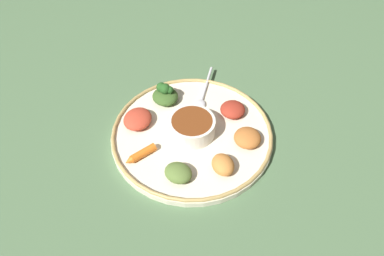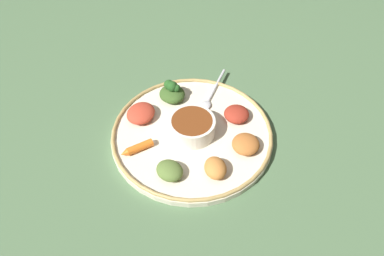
{
  "view_description": "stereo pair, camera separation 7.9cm",
  "coord_description": "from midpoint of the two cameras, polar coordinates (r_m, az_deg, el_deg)",
  "views": [
    {
      "loc": [
        0.5,
        -0.16,
        0.62
      ],
      "look_at": [
        0.0,
        0.0,
        0.03
      ],
      "focal_mm": 34.19,
      "sensor_mm": 36.0,
      "label": 1
    },
    {
      "loc": [
        0.52,
        -0.09,
        0.62
      ],
      "look_at": [
        0.0,
        0.0,
        0.03
      ],
      "focal_mm": 34.19,
      "sensor_mm": 36.0,
      "label": 2
    }
  ],
  "objects": [
    {
      "name": "ground_plane",
      "position": [
        0.81,
        -2.78,
        -1.53
      ],
      "size": [
        2.4,
        2.4,
        0.0
      ],
      "primitive_type": "plane",
      "color": "#4C6B47"
    },
    {
      "name": "platter",
      "position": [
        0.8,
        -2.8,
        -1.21
      ],
      "size": [
        0.35,
        0.35,
        0.01
      ],
      "primitive_type": "cylinder",
      "color": "beige",
      "rests_on": "ground_plane"
    },
    {
      "name": "spoon",
      "position": [
        0.88,
        -0.81,
        5.1
      ],
      "size": [
        0.14,
        0.09,
        0.01
      ],
      "color": "silver",
      "rests_on": "platter"
    },
    {
      "name": "mound_chickpea",
      "position": [
        0.77,
        5.78,
        -1.69
      ],
      "size": [
        0.08,
        0.08,
        0.03
      ],
      "primitive_type": "ellipsoid",
      "rotation": [
        0.0,
        0.0,
        0.8
      ],
      "color": "#B2662D",
      "rests_on": "platter"
    },
    {
      "name": "mound_squash",
      "position": [
        0.73,
        1.75,
        -5.93
      ],
      "size": [
        0.06,
        0.05,
        0.03
      ],
      "primitive_type": "ellipsoid",
      "rotation": [
        0.0,
        0.0,
        3.2
      ],
      "color": "#C67A38",
      "rests_on": "platter"
    },
    {
      "name": "carrot_near_spoon",
      "position": [
        0.76,
        -10.95,
        -4.23
      ],
      "size": [
        0.04,
        0.07,
        0.02
      ],
      "color": "orange",
      "rests_on": "platter"
    },
    {
      "name": "mound_berbere_red",
      "position": [
        0.82,
        -11.21,
        1.25
      ],
      "size": [
        0.09,
        0.09,
        0.03
      ],
      "primitive_type": "ellipsoid",
      "rotation": [
        0.0,
        0.0,
        5.61
      ],
      "color": "#B73D28",
      "rests_on": "platter"
    },
    {
      "name": "mound_beet",
      "position": [
        0.83,
        3.67,
        2.76
      ],
      "size": [
        0.06,
        0.06,
        0.03
      ],
      "primitive_type": "ellipsoid",
      "rotation": [
        0.0,
        0.0,
        0.0
      ],
      "color": "maroon",
      "rests_on": "platter"
    },
    {
      "name": "greens_pile",
      "position": [
        0.86,
        -6.87,
        5.14
      ],
      "size": [
        0.08,
        0.08,
        0.05
      ],
      "color": "#385623",
      "rests_on": "platter"
    },
    {
      "name": "center_bowl",
      "position": [
        0.78,
        -2.87,
        0.14
      ],
      "size": [
        0.1,
        0.1,
        0.04
      ],
      "color": "silver",
      "rests_on": "platter"
    },
    {
      "name": "mound_collards",
      "position": [
        0.72,
        -5.31,
        -7.17
      ],
      "size": [
        0.07,
        0.07,
        0.03
      ],
      "primitive_type": "ellipsoid",
      "rotation": [
        0.0,
        0.0,
        3.86
      ],
      "color": "#567033",
      "rests_on": "platter"
    },
    {
      "name": "platter_rim",
      "position": [
        0.8,
        -2.83,
        -0.73
      ],
      "size": [
        0.35,
        0.35,
        0.01
      ],
      "primitive_type": "torus",
      "color": "tan",
      "rests_on": "platter"
    }
  ]
}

